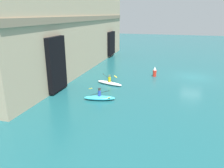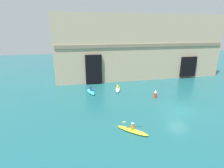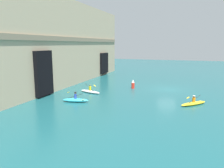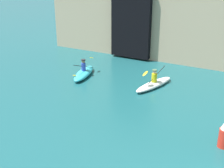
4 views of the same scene
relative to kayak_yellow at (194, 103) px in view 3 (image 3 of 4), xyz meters
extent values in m
plane|color=#195156|center=(7.69, 3.49, -0.22)|extent=(120.00, 120.00, 0.00)
cube|color=tan|center=(8.40, 20.25, 6.29)|extent=(34.99, 5.08, 13.01)
cube|color=#7C6E59|center=(8.40, 17.67, 6.93)|extent=(34.29, 0.24, 0.64)
cube|color=black|center=(-1.91, 17.57, 2.68)|extent=(3.06, 0.70, 5.50)
cube|color=black|center=(18.38, 17.57, 2.28)|extent=(3.47, 0.70, 4.22)
ellipsoid|color=yellow|center=(0.00, 0.00, -0.04)|extent=(2.96, 2.86, 0.35)
cylinder|color=orange|center=(0.00, 0.00, 0.36)|extent=(0.32, 0.32, 0.46)
sphere|color=brown|center=(0.00, 0.00, 0.70)|extent=(0.22, 0.22, 0.22)
cylinder|color=silver|center=(0.00, 0.00, 0.79)|extent=(0.28, 0.28, 0.06)
cylinder|color=black|center=(0.00, 0.00, 0.38)|extent=(1.70, 1.38, 0.79)
ellipsoid|color=yellow|center=(-0.75, 0.60, 0.72)|extent=(0.45, 0.41, 0.19)
ellipsoid|color=yellow|center=(0.75, -0.60, 0.05)|extent=(0.45, 0.41, 0.19)
ellipsoid|color=#33B2C6|center=(-3.06, 12.54, -0.02)|extent=(1.44, 3.05, 0.40)
cylinder|color=#2D47B7|center=(-3.06, 12.54, 0.44)|extent=(0.28, 0.28, 0.52)
sphere|color=#9E704C|center=(-3.06, 12.54, 0.82)|extent=(0.23, 0.23, 0.23)
cylinder|color=#232328|center=(-3.06, 12.54, 0.92)|extent=(0.29, 0.29, 0.06)
cylinder|color=black|center=(-3.06, 12.54, 0.47)|extent=(0.21, 2.06, 0.81)
ellipsoid|color=yellow|center=(-2.98, 13.46, 0.81)|extent=(0.22, 0.44, 0.20)
ellipsoid|color=yellow|center=(-3.13, 11.63, 0.12)|extent=(0.22, 0.44, 0.20)
ellipsoid|color=white|center=(1.71, 12.96, -0.04)|extent=(1.63, 3.30, 0.34)
cylinder|color=gold|center=(1.71, 12.96, 0.40)|extent=(0.33, 0.33, 0.54)
sphere|color=beige|center=(1.71, 12.96, 0.78)|extent=(0.23, 0.23, 0.23)
cylinder|color=#4C6B4C|center=(1.71, 12.96, 0.87)|extent=(0.29, 0.29, 0.06)
cylinder|color=black|center=(1.71, 12.96, 0.42)|extent=(0.69, 1.82, 1.06)
ellipsoid|color=yellow|center=(1.42, 12.16, 0.88)|extent=(0.31, 0.45, 0.25)
ellipsoid|color=yellow|center=(2.00, 13.76, -0.03)|extent=(0.31, 0.45, 0.25)
cylinder|color=red|center=(6.53, 8.29, 0.21)|extent=(0.46, 0.46, 0.85)
cone|color=white|center=(6.53, 8.29, 0.87)|extent=(0.39, 0.39, 0.46)
camera|label=1|loc=(-21.19, 6.24, 7.57)|focal=35.00mm
camera|label=2|loc=(-5.42, -14.93, 10.01)|focal=28.00mm
camera|label=3|loc=(-24.18, 0.74, 6.22)|focal=35.00mm
camera|label=4|loc=(7.52, -3.70, 7.29)|focal=50.00mm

